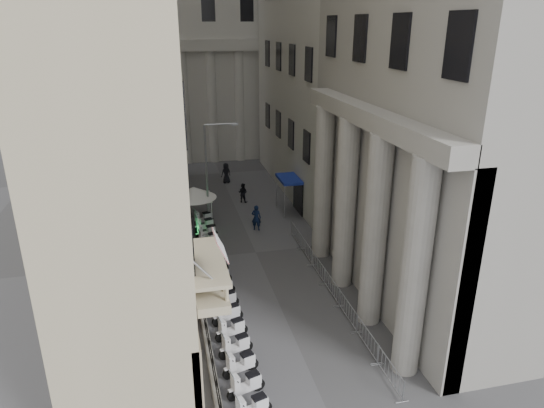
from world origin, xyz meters
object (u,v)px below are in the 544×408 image
Objects in this scene: info_kiosk at (190,229)px; pedestrian_a at (256,218)px; street_lamp at (210,166)px; pedestrian_b at (243,193)px; security_tent at (193,193)px.

pedestrian_a is (5.00, 0.98, -0.01)m from info_kiosk.
pedestrian_b is at bearing 55.09° from street_lamp.
info_kiosk is 1.00× the size of pedestrian_a.
street_lamp is 3.97× the size of info_kiosk.
street_lamp is 4.56× the size of pedestrian_b.
pedestrian_b is (5.05, 7.24, -0.14)m from info_kiosk.
street_lamp reaches higher than security_tent.
street_lamp is 6.45m from pedestrian_b.
street_lamp is at bearing 86.49° from pedestrian_b.
street_lamp is 5.23m from pedestrian_a.
security_tent is 1.77× the size of pedestrian_a.
pedestrian_a is at bearing -32.18° from street_lamp.
pedestrian_a is (3.08, -2.10, -3.67)m from street_lamp.
info_kiosk is 8.83m from pedestrian_b.
street_lamp is at bearing -28.49° from security_tent.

